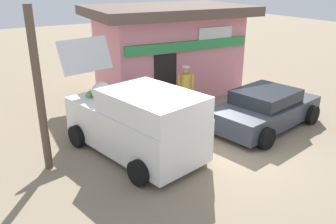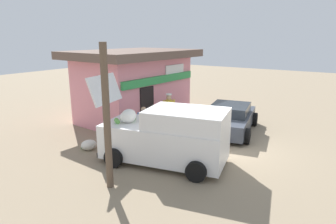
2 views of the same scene
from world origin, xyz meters
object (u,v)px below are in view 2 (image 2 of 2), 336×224
object	(u,v)px
customer_bending	(146,122)
paint_bucket	(200,112)
storefront_bar	(134,84)
parked_sedan	(229,119)
vendor_standing	(169,110)
delivery_van	(168,136)
unloaded_banana_pile	(89,145)

from	to	relation	value
customer_bending	paint_bucket	world-z (taller)	customer_bending
storefront_bar	parked_sedan	distance (m)	5.20
storefront_bar	customer_bending	size ratio (longest dim) A/B	4.53
vendor_standing	customer_bending	bearing A→B (deg)	-178.40
delivery_van	paint_bucket	distance (m)	6.56
delivery_van	vendor_standing	bearing A→B (deg)	32.88
storefront_bar	parked_sedan	size ratio (longest dim) A/B	1.56
delivery_van	paint_bucket	world-z (taller)	delivery_van
vendor_standing	paint_bucket	size ratio (longest dim) A/B	4.68
storefront_bar	customer_bending	distance (m)	3.96
delivery_van	parked_sedan	distance (m)	4.48
storefront_bar	delivery_van	xyz separation A→B (m)	(-3.73, -4.57, -0.90)
storefront_bar	paint_bucket	distance (m)	3.93
unloaded_banana_pile	delivery_van	bearing A→B (deg)	-77.79
storefront_bar	customer_bending	world-z (taller)	storefront_bar
storefront_bar	parked_sedan	xyz separation A→B (m)	(0.71, -4.99, -1.26)
storefront_bar	vendor_standing	size ratio (longest dim) A/B	3.76
paint_bucket	unloaded_banana_pile	bearing A→B (deg)	170.00
delivery_van	unloaded_banana_pile	world-z (taller)	delivery_van
vendor_standing	unloaded_banana_pile	xyz separation A→B (m)	(-3.53, 1.39, -0.84)
vendor_standing	unloaded_banana_pile	size ratio (longest dim) A/B	2.21
unloaded_banana_pile	paint_bucket	xyz separation A→B (m)	(6.89, -1.22, 0.01)
storefront_bar	parked_sedan	bearing A→B (deg)	-81.90
paint_bucket	storefront_bar	bearing A→B (deg)	133.86
customer_bending	delivery_van	bearing A→B (deg)	-121.40
delivery_van	parked_sedan	bearing A→B (deg)	-5.45
delivery_van	unloaded_banana_pile	distance (m)	3.38
delivery_van	storefront_bar	bearing A→B (deg)	50.76
parked_sedan	unloaded_banana_pile	world-z (taller)	parked_sedan
storefront_bar	delivery_van	distance (m)	5.96
parked_sedan	unloaded_banana_pile	xyz separation A→B (m)	(-5.14, 3.64, -0.42)
parked_sedan	vendor_standing	distance (m)	2.80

